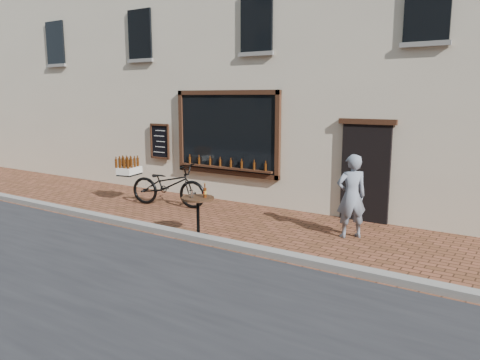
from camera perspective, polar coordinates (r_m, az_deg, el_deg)
The scene contains 6 objects.
ground at distance 9.01m, azimuth -4.33°, elevation -8.02°, with size 90.00×90.00×0.00m, color #532F1B.
kerb at distance 9.14m, azimuth -3.56°, elevation -7.35°, with size 90.00×0.25×0.12m, color slate.
shop_building at distance 14.42m, azimuth 12.33°, elevation 18.67°, with size 28.00×6.20×10.00m.
cargo_bicycle at distance 12.22m, azimuth -8.92°, elevation -0.52°, with size 2.55×1.19×1.19m.
bistro_table at distance 9.37m, azimuth -5.13°, elevation -3.54°, with size 0.65×0.65×1.12m.
pedestrian at distance 9.59m, azimuth 13.42°, elevation -1.93°, with size 0.62×0.40×1.69m, color slate.
Camera 1 is at (5.28, -6.74, 2.80)m, focal length 35.00 mm.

